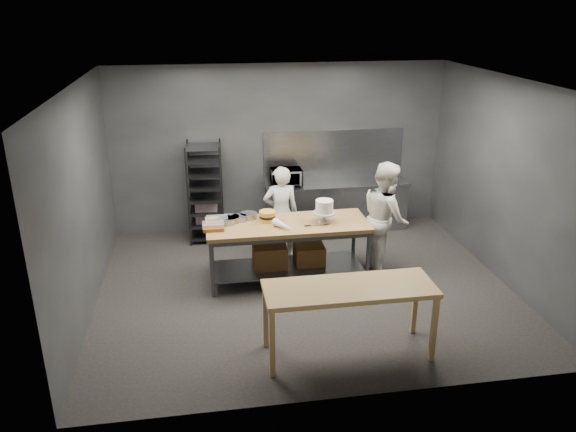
# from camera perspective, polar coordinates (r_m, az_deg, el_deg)

# --- Properties ---
(ground) EXTENTS (6.00, 6.00, 0.00)m
(ground) POSITION_cam_1_polar(r_m,az_deg,el_deg) (8.42, 1.71, -7.28)
(ground) COLOR black
(ground) RESTS_ON ground
(back_wall) EXTENTS (6.00, 0.04, 3.00)m
(back_wall) POSITION_cam_1_polar(r_m,az_deg,el_deg) (10.19, -0.86, 6.88)
(back_wall) COLOR #4C4F54
(back_wall) RESTS_ON ground
(work_table) EXTENTS (2.40, 0.90, 0.92)m
(work_table) POSITION_cam_1_polar(r_m,az_deg,el_deg) (8.44, -0.09, -2.87)
(work_table) COLOR olive
(work_table) RESTS_ON ground
(near_counter) EXTENTS (2.00, 0.70, 0.90)m
(near_counter) POSITION_cam_1_polar(r_m,az_deg,el_deg) (6.62, 6.25, -7.80)
(near_counter) COLOR #A07E42
(near_counter) RESTS_ON ground
(back_counter) EXTENTS (2.60, 0.60, 0.90)m
(back_counter) POSITION_cam_1_polar(r_m,az_deg,el_deg) (10.38, 4.90, 1.03)
(back_counter) COLOR slate
(back_counter) RESTS_ON ground
(splashback_panel) EXTENTS (2.60, 0.02, 0.90)m
(splashback_panel) POSITION_cam_1_polar(r_m,az_deg,el_deg) (10.39, 4.66, 6.25)
(splashback_panel) COLOR slate
(splashback_panel) RESTS_ON back_counter
(speed_rack) EXTENTS (0.63, 0.68, 1.75)m
(speed_rack) POSITION_cam_1_polar(r_m,az_deg,el_deg) (9.88, -8.38, 2.31)
(speed_rack) COLOR black
(speed_rack) RESTS_ON ground
(chef_behind) EXTENTS (0.57, 0.38, 1.56)m
(chef_behind) POSITION_cam_1_polar(r_m,az_deg,el_deg) (9.07, -0.73, 0.30)
(chef_behind) COLOR silver
(chef_behind) RESTS_ON ground
(chef_right) EXTENTS (0.68, 0.86, 1.76)m
(chef_right) POSITION_cam_1_polar(r_m,az_deg,el_deg) (8.74, 9.87, -0.15)
(chef_right) COLOR silver
(chef_right) RESTS_ON ground
(microwave) EXTENTS (0.54, 0.37, 0.30)m
(microwave) POSITION_cam_1_polar(r_m,az_deg,el_deg) (10.01, -0.18, 3.96)
(microwave) COLOR black
(microwave) RESTS_ON back_counter
(frosted_cake_stand) EXTENTS (0.34, 0.34, 0.34)m
(frosted_cake_stand) POSITION_cam_1_polar(r_m,az_deg,el_deg) (8.26, 3.71, 0.80)
(frosted_cake_stand) COLOR #BFB398
(frosted_cake_stand) RESTS_ON work_table
(layer_cake) EXTENTS (0.25, 0.25, 0.16)m
(layer_cake) POSITION_cam_1_polar(r_m,az_deg,el_deg) (8.33, -2.11, -0.03)
(layer_cake) COLOR gold
(layer_cake) RESTS_ON work_table
(cake_pans) EXTENTS (0.62, 0.45, 0.07)m
(cake_pans) POSITION_cam_1_polar(r_m,az_deg,el_deg) (8.40, -5.41, -0.25)
(cake_pans) COLOR gray
(cake_pans) RESTS_ON work_table
(piping_bag) EXTENTS (0.29, 0.39, 0.12)m
(piping_bag) POSITION_cam_1_polar(r_m,az_deg,el_deg) (8.04, -0.50, -0.97)
(piping_bag) COLOR white
(piping_bag) RESTS_ON work_table
(offset_spatula) EXTENTS (0.36, 0.02, 0.02)m
(offset_spatula) POSITION_cam_1_polar(r_m,az_deg,el_deg) (8.19, 2.60, -0.98)
(offset_spatula) COLOR slate
(offset_spatula) RESTS_ON work_table
(pastry_clamshells) EXTENTS (0.37, 0.43, 0.11)m
(pastry_clamshells) POSITION_cam_1_polar(r_m,az_deg,el_deg) (8.19, -7.40, -0.75)
(pastry_clamshells) COLOR #A35720
(pastry_clamshells) RESTS_ON work_table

